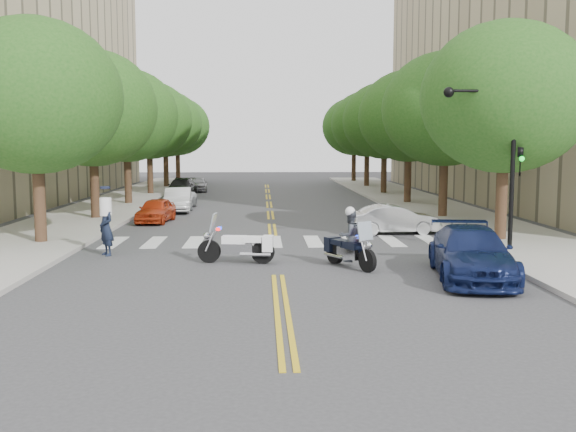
{
  "coord_description": "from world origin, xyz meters",
  "views": [
    {
      "loc": [
        -0.45,
        -18.31,
        3.79
      ],
      "look_at": [
        0.46,
        3.92,
        1.3
      ],
      "focal_mm": 40.0,
      "sensor_mm": 36.0,
      "label": 1
    }
  ],
  "objects": [
    {
      "name": "tree_r_5",
      "position": [
        8.8,
        46.0,
        5.55
      ],
      "size": [
        6.4,
        6.4,
        8.45
      ],
      "color": "#382316",
      "rests_on": "ground"
    },
    {
      "name": "motorcycle_parked",
      "position": [
        -1.07,
        1.98,
        0.56
      ],
      "size": [
        2.49,
        0.76,
        1.6
      ],
      "rotation": [
        0.0,
        0.0,
        1.45
      ],
      "color": "black",
      "rests_on": "ground"
    },
    {
      "name": "tree_r_1",
      "position": [
        8.8,
        14.0,
        5.55
      ],
      "size": [
        6.4,
        6.4,
        8.45
      ],
      "color": "#382316",
      "rests_on": "ground"
    },
    {
      "name": "tree_r_4",
      "position": [
        8.8,
        38.0,
        5.55
      ],
      "size": [
        6.4,
        6.4,
        8.45
      ],
      "color": "#382316",
      "rests_on": "ground"
    },
    {
      "name": "parked_car_c",
      "position": [
        -5.41,
        19.5,
        0.59
      ],
      "size": [
        1.98,
        4.24,
        1.18
      ],
      "primitive_type": "imported",
      "rotation": [
        0.0,
        0.0,
        0.01
      ],
      "color": "#A8ABAF",
      "rests_on": "ground"
    },
    {
      "name": "parked_car_d",
      "position": [
        -6.3,
        28.5,
        0.66
      ],
      "size": [
        1.94,
        4.58,
        1.32
      ],
      "primitive_type": "imported",
      "rotation": [
        0.0,
        0.0,
        -0.02
      ],
      "color": "black",
      "rests_on": "ground"
    },
    {
      "name": "ground",
      "position": [
        0.0,
        0.0,
        0.0
      ],
      "size": [
        140.0,
        140.0,
        0.0
      ],
      "primitive_type": "plane",
      "color": "#38383A",
      "rests_on": "ground"
    },
    {
      "name": "tree_l_4",
      "position": [
        -8.8,
        38.0,
        5.55
      ],
      "size": [
        6.4,
        6.4,
        8.45
      ],
      "color": "#382316",
      "rests_on": "ground"
    },
    {
      "name": "officer_standing",
      "position": [
        -5.77,
        3.61,
        0.96
      ],
      "size": [
        0.79,
        0.83,
        1.91
      ],
      "primitive_type": "imported",
      "rotation": [
        0.0,
        0.0,
        -0.92
      ],
      "color": "#151D30",
      "rests_on": "ground"
    },
    {
      "name": "tree_l_5",
      "position": [
        -8.8,
        46.0,
        5.55
      ],
      "size": [
        6.4,
        6.4,
        8.45
      ],
      "color": "#382316",
      "rests_on": "ground"
    },
    {
      "name": "tree_l_2",
      "position": [
        -8.8,
        22.0,
        5.55
      ],
      "size": [
        6.4,
        6.4,
        8.45
      ],
      "color": "#382316",
      "rests_on": "ground"
    },
    {
      "name": "tree_l_0",
      "position": [
        -8.8,
        6.0,
        5.55
      ],
      "size": [
        6.4,
        6.4,
        8.45
      ],
      "color": "#382316",
      "rests_on": "ground"
    },
    {
      "name": "parked_car_b",
      "position": [
        -5.2,
        18.0,
        0.67
      ],
      "size": [
        1.76,
        4.19,
        1.35
      ],
      "primitive_type": "imported",
      "rotation": [
        0.0,
        0.0,
        0.08
      ],
      "color": "silver",
      "rests_on": "ground"
    },
    {
      "name": "traffic_signal_pole",
      "position": [
        7.72,
        3.5,
        3.72
      ],
      "size": [
        2.82,
        0.42,
        6.0
      ],
      "color": "black",
      "rests_on": "ground"
    },
    {
      "name": "tree_l_1",
      "position": [
        -8.8,
        14.0,
        5.55
      ],
      "size": [
        6.4,
        6.4,
        8.45
      ],
      "color": "#382316",
      "rests_on": "ground"
    },
    {
      "name": "parked_car_a",
      "position": [
        -5.63,
        13.0,
        0.59
      ],
      "size": [
        1.75,
        3.62,
        1.19
      ],
      "primitive_type": "imported",
      "rotation": [
        0.0,
        0.0,
        -0.1
      ],
      "color": "red",
      "rests_on": "ground"
    },
    {
      "name": "sidewalk_right",
      "position": [
        9.5,
        22.0,
        0.07
      ],
      "size": [
        5.0,
        60.0,
        0.15
      ],
      "primitive_type": "cube",
      "color": "#9E9991",
      "rests_on": "ground"
    },
    {
      "name": "tree_l_3",
      "position": [
        -8.8,
        30.0,
        5.55
      ],
      "size": [
        6.4,
        6.4,
        8.45
      ],
      "color": "#382316",
      "rests_on": "ground"
    },
    {
      "name": "tree_r_0",
      "position": [
        8.8,
        6.0,
        5.55
      ],
      "size": [
        6.4,
        6.4,
        8.45
      ],
      "color": "#382316",
      "rests_on": "ground"
    },
    {
      "name": "tree_r_3",
      "position": [
        8.8,
        30.0,
        5.55
      ],
      "size": [
        6.4,
        6.4,
        8.45
      ],
      "color": "#382316",
      "rests_on": "ground"
    },
    {
      "name": "parked_car_e",
      "position": [
        -5.59,
        33.64,
        0.6
      ],
      "size": [
        1.64,
        3.58,
        1.19
      ],
      "primitive_type": "imported",
      "rotation": [
        0.0,
        0.0,
        0.07
      ],
      "color": "#A1A0A5",
      "rests_on": "ground"
    },
    {
      "name": "sidewalk_left",
      "position": [
        -9.5,
        22.0,
        0.07
      ],
      "size": [
        5.0,
        60.0,
        0.15
      ],
      "primitive_type": "cube",
      "color": "#9E9991",
      "rests_on": "ground"
    },
    {
      "name": "motorcycle_police",
      "position": [
        2.22,
        1.18,
        0.84
      ],
      "size": [
        1.39,
        2.13,
        1.89
      ],
      "rotation": [
        0.0,
        0.0,
        3.66
      ],
      "color": "black",
      "rests_on": "ground"
    },
    {
      "name": "convertible",
      "position": [
        5.17,
        8.49,
        0.62
      ],
      "size": [
        3.86,
        1.6,
        1.24
      ],
      "primitive_type": "imported",
      "rotation": [
        0.0,
        0.0,
        1.65
      ],
      "color": "silver",
      "rests_on": "ground"
    },
    {
      "name": "tree_r_2",
      "position": [
        8.8,
        22.0,
        5.55
      ],
      "size": [
        6.4,
        6.4,
        8.45
      ],
      "color": "#382316",
      "rests_on": "ground"
    },
    {
      "name": "sedan_blue",
      "position": [
        5.46,
        -0.66,
        0.73
      ],
      "size": [
        2.77,
        5.26,
        1.45
      ],
      "primitive_type": "imported",
      "rotation": [
        0.0,
        0.0,
        -0.15
      ],
      "color": "#101A45",
      "rests_on": "ground"
    }
  ]
}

